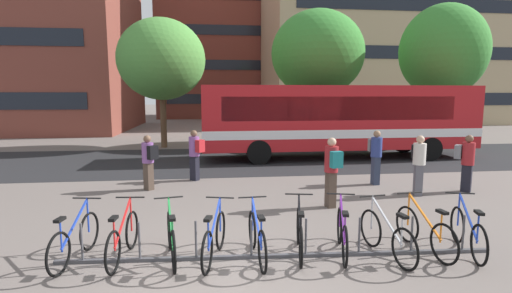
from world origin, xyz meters
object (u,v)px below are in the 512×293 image
parked_bicycle_purple_6 (342,234)px  commuter_black_pack_3 (419,161)px  parked_bicycle_green_2 (171,239)px  street_tree_2 (318,54)px  street_tree_1 (443,51)px  parked_bicycle_blue_0 (75,240)px  parked_bicycle_blue_4 (257,238)px  parked_bicycle_blue_9 (468,232)px  city_bus (340,118)px  commuter_grey_pack_1 (376,153)px  parked_bicycle_orange_8 (425,232)px  parked_bicycle_red_1 (123,239)px  parked_bicycle_silver_7 (387,236)px  street_tree_0 (162,60)px  parked_bicycle_black_5 (300,234)px  commuter_red_pack_0 (195,152)px  parked_bicycle_blue_3 (214,239)px  commuter_teal_pack_4 (332,168)px  commuter_grey_pack_5 (466,159)px  commuter_black_pack_2 (149,159)px

parked_bicycle_purple_6 → commuter_black_pack_3: commuter_black_pack_3 is taller
parked_bicycle_green_2 → street_tree_2: 17.15m
parked_bicycle_green_2 → street_tree_1: size_ratio=0.22×
parked_bicycle_blue_0 → parked_bicycle_blue_4: (3.09, -0.29, 0.00)m
parked_bicycle_blue_9 → city_bus: bearing=9.4°
commuter_grey_pack_1 → parked_bicycle_orange_8: bearing=-15.4°
parked_bicycle_red_1 → commuter_grey_pack_1: commuter_grey_pack_1 is taller
parked_bicycle_green_2 → city_bus: bearing=-42.0°
parked_bicycle_silver_7 → parked_bicycle_blue_0: bearing=76.9°
city_bus → street_tree_2: size_ratio=1.60×
parked_bicycle_red_1 → street_tree_1: bearing=-41.0°
street_tree_1 → street_tree_2: street_tree_1 is taller
parked_bicycle_purple_6 → street_tree_0: 15.86m
city_bus → parked_bicycle_black_5: (-4.16, -10.08, -1.39)m
commuter_red_pack_0 → commuter_grey_pack_1: commuter_grey_pack_1 is taller
parked_bicycle_purple_6 → parked_bicycle_orange_8: (1.51, -0.08, 0.00)m
parked_bicycle_blue_3 → street_tree_0: bearing=23.4°
city_bus → parked_bicycle_green_2: (-6.41, -10.03, -1.39)m
parked_bicycle_blue_3 → parked_bicycle_blue_9: (4.52, -0.22, 0.00)m
parked_bicycle_red_1 → street_tree_2: (7.56, 14.96, 4.71)m
street_tree_2 → street_tree_0: bearing=-175.6°
city_bus → commuter_black_pack_3: 6.52m
city_bus → parked_bicycle_black_5: size_ratio=7.08×
parked_bicycle_blue_4 → commuter_red_pack_0: bearing=8.6°
city_bus → commuter_grey_pack_1: size_ratio=7.01×
parked_bicycle_blue_0 → commuter_teal_pack_4: 5.92m
parked_bicycle_green_2 → parked_bicycle_silver_7: size_ratio=1.00×
parked_bicycle_blue_3 → commuter_black_pack_3: (5.77, 3.67, 0.60)m
street_tree_1 → commuter_black_pack_3: bearing=-124.3°
parked_bicycle_black_5 → parked_bicycle_silver_7: (1.49, -0.28, 0.00)m
parked_bicycle_blue_0 → commuter_grey_pack_5: 10.39m
parked_bicycle_green_2 → commuter_black_pack_2: size_ratio=1.04×
commuter_black_pack_2 → street_tree_2: street_tree_2 is taller
parked_bicycle_purple_6 → parked_bicycle_blue_4: bearing=105.5°
city_bus → parked_bicycle_blue_0: (-8.03, -9.90, -1.39)m
parked_bicycle_blue_9 → commuter_black_pack_3: (1.24, 3.89, 0.60)m
parked_bicycle_silver_7 → commuter_black_pack_3: (2.77, 3.89, 0.60)m
commuter_red_pack_0 → parked_bicycle_green_2: bearing=128.5°
parked_bicycle_purple_6 → street_tree_1: 17.69m
commuter_black_pack_3 → street_tree_2: (0.23, 11.49, 4.11)m
parked_bicycle_black_5 → commuter_red_pack_0: bearing=29.0°
commuter_black_pack_3 → commuter_teal_pack_4: bearing=-57.6°
parked_bicycle_blue_3 → commuter_grey_pack_1: (5.12, 5.07, 0.61)m
parked_bicycle_blue_9 → commuter_black_pack_3: commuter_black_pack_3 is taller
parked_bicycle_blue_0 → street_tree_0: (-0.17, 14.27, 4.24)m
parked_bicycle_blue_0 → parked_bicycle_orange_8: (6.13, -0.33, 0.00)m
commuter_black_pack_3 → street_tree_0: street_tree_0 is taller
parked_bicycle_green_2 → street_tree_0: (-1.79, 14.40, 4.24)m
commuter_grey_pack_1 → commuter_black_pack_3: (0.64, -1.40, -0.01)m
street_tree_2 → parked_bicycle_blue_0: bearing=-119.2°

